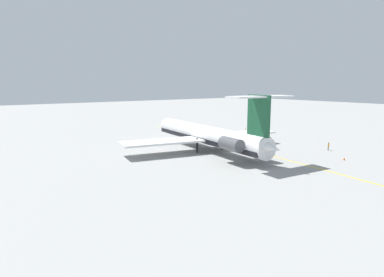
% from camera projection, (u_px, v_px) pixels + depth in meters
% --- Properties ---
extents(ground, '(385.19, 385.19, 0.00)m').
position_uv_depth(ground, '(231.00, 144.00, 81.15)').
color(ground, gray).
extents(main_jetliner, '(43.47, 38.46, 12.65)m').
position_uv_depth(main_jetliner, '(210.00, 135.00, 72.89)').
color(main_jetliner, white).
rests_on(main_jetliner, ground).
extents(ground_crew_near_nose, '(0.28, 0.44, 1.75)m').
position_uv_depth(ground_crew_near_nose, '(328.00, 145.00, 73.94)').
color(ground_crew_near_nose, black).
rests_on(ground_crew_near_nose, ground).
extents(ground_crew_near_tail, '(0.46, 0.29, 1.83)m').
position_uv_depth(ground_crew_near_tail, '(245.00, 131.00, 96.60)').
color(ground_crew_near_tail, black).
rests_on(ground_crew_near_tail, ground).
extents(safety_cone_nose, '(0.40, 0.40, 0.55)m').
position_uv_depth(safety_cone_nose, '(344.00, 159.00, 64.62)').
color(safety_cone_nose, '#EA590F').
rests_on(safety_cone_nose, ground).
extents(safety_cone_wingtip, '(0.40, 0.40, 0.55)m').
position_uv_depth(safety_cone_wingtip, '(210.00, 131.00, 100.92)').
color(safety_cone_wingtip, '#EA590F').
rests_on(safety_cone_wingtip, ground).
extents(safety_cone_tail, '(0.40, 0.40, 0.55)m').
position_uv_depth(safety_cone_tail, '(223.00, 130.00, 104.46)').
color(safety_cone_tail, '#EA590F').
rests_on(safety_cone_tail, ground).
extents(taxiway_centreline, '(91.20, 10.98, 0.01)m').
position_uv_depth(taxiway_centreline, '(235.00, 146.00, 79.40)').
color(taxiway_centreline, gold).
rests_on(taxiway_centreline, ground).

